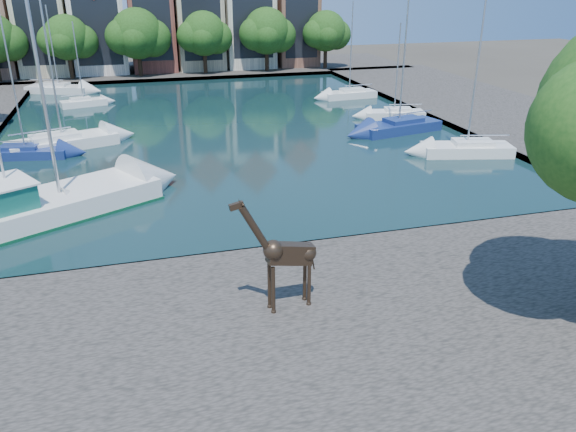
# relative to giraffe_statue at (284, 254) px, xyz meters

# --- Properties ---
(ground) EXTENTS (160.00, 160.00, 0.00)m
(ground) POSITION_rel_giraffe_statue_xyz_m (2.86, 5.18, -2.67)
(ground) COLOR #38332B
(ground) RESTS_ON ground
(water_basin) EXTENTS (38.00, 50.00, 0.08)m
(water_basin) POSITION_rel_giraffe_statue_xyz_m (2.86, 29.18, -2.63)
(water_basin) COLOR black
(water_basin) RESTS_ON ground
(near_quay) EXTENTS (50.00, 14.00, 0.50)m
(near_quay) POSITION_rel_giraffe_statue_xyz_m (2.86, -1.82, -2.42)
(near_quay) COLOR #4E4844
(near_quay) RESTS_ON ground
(far_quay) EXTENTS (60.00, 16.00, 0.50)m
(far_quay) POSITION_rel_giraffe_statue_xyz_m (2.86, 61.18, -2.42)
(far_quay) COLOR #4E4844
(far_quay) RESTS_ON ground
(right_quay) EXTENTS (14.00, 52.00, 0.50)m
(right_quay) POSITION_rel_giraffe_statue_xyz_m (27.86, 29.18, -2.42)
(right_quay) COLOR #4E4844
(right_quay) RESTS_ON ground
(townhouse_west_mid) EXTENTS (5.94, 9.18, 16.79)m
(townhouse_west_mid) POSITION_rel_giraffe_statue_xyz_m (-14.14, 61.16, 5.56)
(townhouse_west_mid) COLOR beige
(townhouse_west_mid) RESTS_ON far_quay
(townhouse_west_inner) EXTENTS (6.43, 9.18, 15.15)m
(townhouse_west_inner) POSITION_rel_giraffe_statue_xyz_m (-7.64, 61.16, 4.67)
(townhouse_west_inner) COLOR silver
(townhouse_west_inner) RESTS_ON far_quay
(townhouse_center) EXTENTS (5.44, 9.18, 16.93)m
(townhouse_center) POSITION_rel_giraffe_statue_xyz_m (-1.14, 61.16, 5.69)
(townhouse_center) COLOR brown
(townhouse_center) RESTS_ON far_quay
(townhouse_east_inner) EXTENTS (5.94, 9.18, 15.79)m
(townhouse_east_inner) POSITION_rel_giraffe_statue_xyz_m (4.86, 61.16, 5.06)
(townhouse_east_inner) COLOR tan
(townhouse_east_inner) RESTS_ON far_quay
(townhouse_east_mid) EXTENTS (6.43, 9.18, 16.65)m
(townhouse_east_mid) POSITION_rel_giraffe_statue_xyz_m (11.36, 61.16, 5.43)
(townhouse_east_mid) COLOR beige
(townhouse_east_mid) RESTS_ON far_quay
(townhouse_east_end) EXTENTS (5.44, 9.18, 14.43)m
(townhouse_east_end) POSITION_rel_giraffe_statue_xyz_m (17.86, 61.16, 4.43)
(townhouse_east_end) COLOR brown
(townhouse_east_end) RESTS_ON far_quay
(far_tree_west) EXTENTS (6.76, 5.20, 7.36)m
(far_tree_west) POSITION_rel_giraffe_statue_xyz_m (-11.05, 55.67, 2.40)
(far_tree_west) COLOR #332114
(far_tree_west) RESTS_ON far_quay
(far_tree_mid_west) EXTENTS (7.80, 6.00, 8.00)m
(far_tree_mid_west) POSITION_rel_giraffe_statue_xyz_m (-3.03, 55.67, 2.62)
(far_tree_mid_west) COLOR #332114
(far_tree_mid_west) RESTS_ON far_quay
(far_tree_mid_east) EXTENTS (7.02, 5.40, 7.52)m
(far_tree_mid_east) POSITION_rel_giraffe_statue_xyz_m (4.96, 55.67, 2.46)
(far_tree_mid_east) COLOR #332114
(far_tree_mid_east) RESTS_ON far_quay
(far_tree_east) EXTENTS (7.54, 5.80, 7.84)m
(far_tree_east) POSITION_rel_giraffe_statue_xyz_m (12.96, 55.67, 2.56)
(far_tree_east) COLOR #332114
(far_tree_east) RESTS_ON far_quay
(far_tree_far_east) EXTENTS (6.76, 5.20, 7.36)m
(far_tree_far_east) POSITION_rel_giraffe_statue_xyz_m (20.95, 55.67, 2.40)
(far_tree_far_east) COLOR #332114
(far_tree_far_east) RESTS_ON far_quay
(giraffe_statue) EXTENTS (3.10, 0.71, 4.43)m
(giraffe_statue) POSITION_rel_giraffe_statue_xyz_m (0.00, 0.00, 0.00)
(giraffe_statue) COLOR #332519
(giraffe_statue) RESTS_ON near_quay
(motorsailer) EXTENTS (13.29, 9.65, 12.37)m
(motorsailer) POSITION_rel_giraffe_statue_xyz_m (-10.53, 11.80, -1.65)
(motorsailer) COLOR white
(motorsailer) RESTS_ON water_basin
(sailboat_left_a) EXTENTS (6.77, 4.25, 10.68)m
(sailboat_left_a) POSITION_rel_giraffe_statue_xyz_m (-11.09, 11.96, -2.02)
(sailboat_left_a) COLOR silver
(sailboat_left_a) RESTS_ON water_basin
(sailboat_left_b) EXTENTS (5.99, 2.97, 9.93)m
(sailboat_left_b) POSITION_rel_giraffe_statue_xyz_m (-12.14, 24.32, -2.11)
(sailboat_left_b) COLOR navy
(sailboat_left_b) RESTS_ON water_basin
(sailboat_left_c) EXTENTS (8.06, 5.08, 10.60)m
(sailboat_left_c) POSITION_rel_giraffe_statue_xyz_m (-9.82, 25.99, -1.99)
(sailboat_left_c) COLOR white
(sailboat_left_c) RESTS_ON water_basin
(sailboat_left_d) EXTENTS (4.51, 2.56, 7.87)m
(sailboat_left_d) POSITION_rel_giraffe_statue_xyz_m (-9.14, 41.04, -2.11)
(sailboat_left_d) COLOR white
(sailboat_left_d) RESTS_ON water_basin
(sailboat_left_e) EXTENTS (7.12, 4.72, 9.03)m
(sailboat_left_e) POSITION_rel_giraffe_statue_xyz_m (-12.14, 49.18, -2.04)
(sailboat_left_e) COLOR silver
(sailboat_left_e) RESTS_ON water_basin
(sailboat_right_a) EXTENTS (6.52, 3.59, 10.86)m
(sailboat_right_a) POSITION_rel_giraffe_statue_xyz_m (17.86, 16.40, -1.99)
(sailboat_right_a) COLOR white
(sailboat_right_a) RESTS_ON water_basin
(sailboat_right_b) EXTENTS (7.36, 3.87, 11.83)m
(sailboat_right_b) POSITION_rel_giraffe_statue_xyz_m (16.11, 23.63, -1.99)
(sailboat_right_b) COLOR navy
(sailboat_right_b) RESTS_ON water_basin
(sailboat_right_c) EXTENTS (5.54, 2.92, 8.12)m
(sailboat_right_c) POSITION_rel_giraffe_statue_xyz_m (17.86, 28.16, -2.09)
(sailboat_right_c) COLOR white
(sailboat_right_c) RESTS_ON water_basin
(sailboat_right_d) EXTENTS (5.74, 2.41, 9.50)m
(sailboat_right_d) POSITION_rel_giraffe_statue_xyz_m (17.37, 37.85, -2.06)
(sailboat_right_d) COLOR silver
(sailboat_right_d) RESTS_ON water_basin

